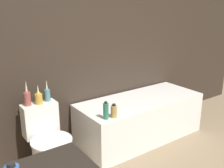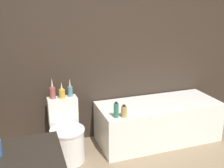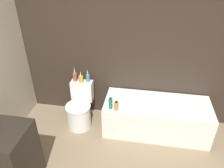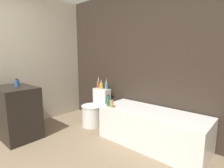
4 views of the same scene
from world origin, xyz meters
The scene contains 8 objects.
wall_back_tiled centered at (0.00, 2.37, 1.30)m, with size 6.40×0.06×2.60m.
bathtub centered at (0.71, 1.97, 0.28)m, with size 1.66×0.69×0.55m.
toilet centered at (-0.57, 1.93, 0.30)m, with size 0.42×0.58×0.72m.
vase_gold centered at (-0.68, 2.16, 0.81)m, with size 0.07×0.07×0.27m.
vase_silver centered at (-0.57, 2.13, 0.79)m, with size 0.08×0.08×0.21m.
vase_bronze centered at (-0.46, 2.17, 0.80)m, with size 0.06×0.06×0.24m.
shampoo_bottle_tall centered at (0.00, 1.73, 0.64)m, with size 0.06×0.06×0.19m.
shampoo_bottle_short centered at (0.09, 1.71, 0.62)m, with size 0.07×0.07×0.15m.
Camera 2 is at (-0.97, -0.95, 1.87)m, focal length 42.00 mm.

